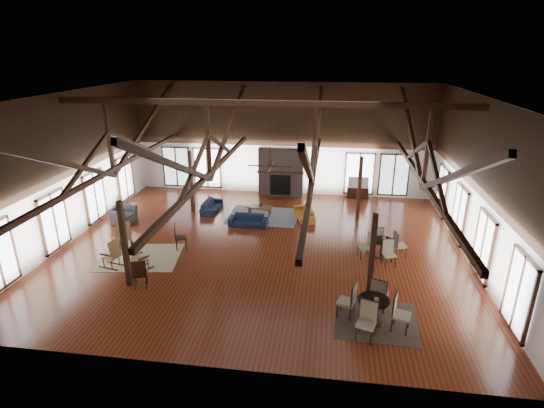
# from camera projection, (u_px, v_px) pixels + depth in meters

# --- Properties ---
(floor) EXTENTS (16.00, 16.00, 0.00)m
(floor) POSITION_uv_depth(u_px,v_px,m) (261.00, 247.00, 17.26)
(floor) COLOR maroon
(floor) RESTS_ON ground
(ceiling) EXTENTS (16.00, 14.00, 0.02)m
(ceiling) POSITION_uv_depth(u_px,v_px,m) (260.00, 96.00, 15.18)
(ceiling) COLOR black
(ceiling) RESTS_ON wall_back
(wall_back) EXTENTS (16.00, 0.02, 6.00)m
(wall_back) POSITION_uv_depth(u_px,v_px,m) (282.00, 140.00, 22.72)
(wall_back) COLOR white
(wall_back) RESTS_ON floor
(wall_front) EXTENTS (16.00, 0.02, 6.00)m
(wall_front) POSITION_uv_depth(u_px,v_px,m) (211.00, 263.00, 9.72)
(wall_front) COLOR white
(wall_front) RESTS_ON floor
(wall_left) EXTENTS (0.02, 14.00, 6.00)m
(wall_left) POSITION_uv_depth(u_px,v_px,m) (67.00, 169.00, 17.26)
(wall_left) COLOR white
(wall_left) RESTS_ON floor
(wall_right) EXTENTS (0.02, 14.00, 6.00)m
(wall_right) POSITION_uv_depth(u_px,v_px,m) (481.00, 185.00, 15.18)
(wall_right) COLOR white
(wall_right) RESTS_ON floor
(roof_truss) EXTENTS (15.60, 14.07, 3.14)m
(roof_truss) POSITION_uv_depth(u_px,v_px,m) (261.00, 150.00, 15.86)
(roof_truss) COLOR black
(roof_truss) RESTS_ON wall_back
(post_grid) EXTENTS (8.16, 7.16, 3.05)m
(post_grid) POSITION_uv_depth(u_px,v_px,m) (261.00, 212.00, 16.73)
(post_grid) COLOR black
(post_grid) RESTS_ON floor
(fireplace) EXTENTS (2.50, 0.69, 2.60)m
(fireplace) POSITION_uv_depth(u_px,v_px,m) (281.00, 172.00, 23.01)
(fireplace) COLOR #67574E
(fireplace) RESTS_ON floor
(ceiling_fan) EXTENTS (1.60, 1.60, 0.75)m
(ceiling_fan) POSITION_uv_depth(u_px,v_px,m) (270.00, 165.00, 14.97)
(ceiling_fan) COLOR black
(ceiling_fan) RESTS_ON roof_truss
(sofa_navy_front) EXTENTS (1.79, 0.75, 0.51)m
(sofa_navy_front) POSITION_uv_depth(u_px,v_px,m) (248.00, 220.00, 19.25)
(sofa_navy_front) COLOR #131D34
(sofa_navy_front) RESTS_ON floor
(sofa_navy_left) EXTENTS (1.77, 0.74, 0.51)m
(sofa_navy_left) POSITION_uv_depth(u_px,v_px,m) (212.00, 206.00, 21.04)
(sofa_navy_left) COLOR #141E37
(sofa_navy_left) RESTS_ON floor
(sofa_orange) EXTENTS (1.89, 1.16, 0.51)m
(sofa_orange) POSITION_uv_depth(u_px,v_px,m) (304.00, 213.00, 20.11)
(sofa_orange) COLOR #AE6221
(sofa_orange) RESTS_ON floor
(coffee_table) EXTENTS (1.27, 0.83, 0.45)m
(coffee_table) POSITION_uv_depth(u_px,v_px,m) (260.00, 207.00, 20.44)
(coffee_table) COLOR brown
(coffee_table) RESTS_ON floor
(vase) EXTENTS (0.23, 0.23, 0.20)m
(vase) POSITION_uv_depth(u_px,v_px,m) (261.00, 204.00, 20.41)
(vase) COLOR #B2B2B2
(vase) RESTS_ON coffee_table
(armchair) EXTENTS (1.21, 1.09, 0.71)m
(armchair) POSITION_uv_depth(u_px,v_px,m) (123.00, 215.00, 19.61)
(armchair) COLOR #2E2E31
(armchair) RESTS_ON floor
(side_table_lamp) EXTENTS (0.42, 0.42, 1.06)m
(side_table_lamp) POSITION_uv_depth(u_px,v_px,m) (119.00, 208.00, 20.38)
(side_table_lamp) COLOR black
(side_table_lamp) RESTS_ON floor
(rocking_chair_a) EXTENTS (0.81, 1.06, 1.21)m
(rocking_chair_a) POSITION_uv_depth(u_px,v_px,m) (124.00, 236.00, 16.91)
(rocking_chair_a) COLOR olive
(rocking_chair_a) RESTS_ON floor
(rocking_chair_b) EXTENTS (0.76, 0.88, 1.01)m
(rocking_chair_b) POSITION_uv_depth(u_px,v_px,m) (138.00, 259.00, 15.29)
(rocking_chair_b) COLOR olive
(rocking_chair_b) RESTS_ON floor
(rocking_chair_c) EXTENTS (0.93, 0.63, 1.09)m
(rocking_chair_c) POSITION_uv_depth(u_px,v_px,m) (113.00, 255.00, 15.51)
(rocking_chair_c) COLOR olive
(rocking_chair_c) RESTS_ON floor
(side_chair_a) EXTENTS (0.59, 0.59, 1.09)m
(side_chair_a) POSITION_uv_depth(u_px,v_px,m) (178.00, 235.00, 16.88)
(side_chair_a) COLOR black
(side_chair_a) RESTS_ON floor
(side_chair_b) EXTENTS (0.58, 0.58, 1.07)m
(side_chair_b) POSITION_uv_depth(u_px,v_px,m) (140.00, 272.00, 14.11)
(side_chair_b) COLOR black
(side_chair_b) RESTS_ON floor
(cafe_table_near) EXTENTS (2.18, 2.18, 1.12)m
(cafe_table_near) POSITION_uv_depth(u_px,v_px,m) (373.00, 307.00, 12.32)
(cafe_table_near) COLOR black
(cafe_table_near) RESTS_ON floor
(cafe_table_far) EXTENTS (1.93, 1.93, 0.99)m
(cafe_table_far) POSITION_uv_depth(u_px,v_px,m) (382.00, 245.00, 16.31)
(cafe_table_far) COLOR black
(cafe_table_far) RESTS_ON floor
(cup_near) EXTENTS (0.14, 0.14, 0.11)m
(cup_near) POSITION_uv_depth(u_px,v_px,m) (376.00, 300.00, 12.13)
(cup_near) COLOR #B2B2B2
(cup_near) RESTS_ON cafe_table_near
(cup_far) EXTENTS (0.18, 0.18, 0.11)m
(cup_far) POSITION_uv_depth(u_px,v_px,m) (384.00, 238.00, 16.24)
(cup_far) COLOR #B2B2B2
(cup_far) RESTS_ON cafe_table_far
(tv_console) EXTENTS (1.14, 0.43, 0.57)m
(tv_console) POSITION_uv_depth(u_px,v_px,m) (358.00, 192.00, 22.89)
(tv_console) COLOR black
(tv_console) RESTS_ON floor
(television) EXTENTS (1.07, 0.17, 0.61)m
(television) POSITION_uv_depth(u_px,v_px,m) (358.00, 182.00, 22.69)
(television) COLOR #B2B2B2
(television) RESTS_ON tv_console
(rug_tan) EXTENTS (3.28, 2.74, 0.01)m
(rug_tan) POSITION_uv_depth(u_px,v_px,m) (140.00, 257.00, 16.42)
(rug_tan) COLOR tan
(rug_tan) RESTS_ON floor
(rug_navy) EXTENTS (3.38, 2.58, 0.01)m
(rug_navy) POSITION_uv_depth(u_px,v_px,m) (263.00, 216.00, 20.45)
(rug_navy) COLOR #161C3F
(rug_navy) RESTS_ON floor
(rug_dark) EXTENTS (2.50, 2.30, 0.01)m
(rug_dark) POSITION_uv_depth(u_px,v_px,m) (376.00, 320.00, 12.61)
(rug_dark) COLOR black
(rug_dark) RESTS_ON floor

